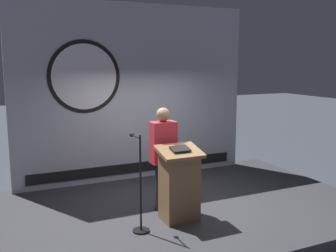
% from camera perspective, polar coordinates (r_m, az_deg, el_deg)
% --- Properties ---
extents(ground_plane, '(40.00, 40.00, 0.00)m').
position_cam_1_polar(ground_plane, '(6.72, 1.12, -14.02)').
color(ground_plane, '#383D47').
extents(stage_platform, '(6.40, 4.00, 0.30)m').
position_cam_1_polar(stage_platform, '(6.66, 1.13, -12.84)').
color(stage_platform, '#333338').
rests_on(stage_platform, ground).
extents(banner_display, '(4.83, 0.12, 3.49)m').
position_cam_1_polar(banner_display, '(7.88, -5.00, 4.79)').
color(banner_display, '#B2B7C1').
rests_on(banner_display, stage_platform).
extents(podium, '(0.64, 0.50, 1.14)m').
position_cam_1_polar(podium, '(5.92, 1.66, -8.47)').
color(podium, olive).
rests_on(podium, stage_platform).
extents(speaker_person, '(0.40, 0.26, 1.66)m').
position_cam_1_polar(speaker_person, '(6.24, -0.71, -4.74)').
color(speaker_person, black).
rests_on(speaker_person, stage_platform).
extents(microphone_stand, '(0.24, 0.48, 1.39)m').
position_cam_1_polar(microphone_stand, '(5.60, -4.16, -10.42)').
color(microphone_stand, black).
rests_on(microphone_stand, stage_platform).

